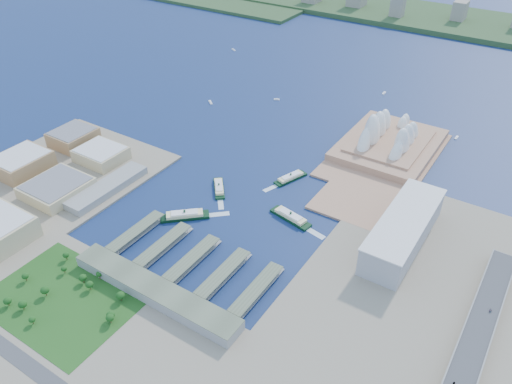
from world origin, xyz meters
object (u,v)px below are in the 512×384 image
Objects in this scene: opera_house at (392,130)px; car_b at (454,384)px; toaster_building at (403,230)px; ferry_b at (291,176)px; ferry_a at (219,186)px; car_c at (491,310)px; ferry_d at (291,216)px; ferry_c at (185,214)px.

car_b is (191.00, -362.63, -16.52)m from opera_house.
toaster_building is 3.07× the size of ferry_b.
ferry_b is at bearing 6.79° from ferry_a.
ferry_a is at bearing -113.55° from ferry_b.
opera_house is 272.16m from ferry_a.
car_c is at bearing -46.45° from ferry_a.
ferry_d is at bearing -41.95° from ferry_a.
ferry_a is at bearing 158.04° from car_b.
toaster_building reaches higher than ferry_b.
opera_house reaches higher than ferry_a.
ferry_b is at bearing -118.67° from opera_house.
ferry_d is (-129.49, -28.31, -15.15)m from toaster_building.
ferry_a is at bearing -41.34° from ferry_c.
ferry_c is at bearing -95.20° from ferry_b.
ferry_a is 0.97× the size of ferry_b.
ferry_d is 266.96m from car_b.
ferry_d is 11.49× the size of car_c.
toaster_building is at bearing -65.77° from opera_house.
toaster_building is 2.74× the size of ferry_d.
toaster_building is at bearing 121.84° from car_b.
toaster_building reaches higher than car_b.
toaster_building is 243.00m from ferry_a.
toaster_building is at bearing -30.36° from car_c.
car_c reaches higher than ferry_b.
toaster_building is 180.28m from ferry_b.
ferry_b reaches higher than ferry_a.
opera_house is 3.56× the size of ferry_b.
car_c is at bearing -52.98° from opera_house.
ferry_a is 72.30m from ferry_c.
opera_house is 233.23m from ferry_d.
opera_house is 3.69× the size of ferry_a.
ferry_b is 0.85× the size of ferry_c.
ferry_a is 111.80m from ferry_d.
opera_house is 36.55× the size of car_c.
car_c is at bearing -87.06° from ferry_d.
ferry_b is at bearing 164.45° from toaster_building.
toaster_building is 2.60× the size of ferry_c.
ferry_a is 0.86× the size of ferry_d.
opera_house reaches higher than ferry_b.
ferry_d is at bearing -167.67° from toaster_building.
car_b is (274.01, -210.78, 10.71)m from ferry_b.
ferry_d is at bearing -8.48° from car_c.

